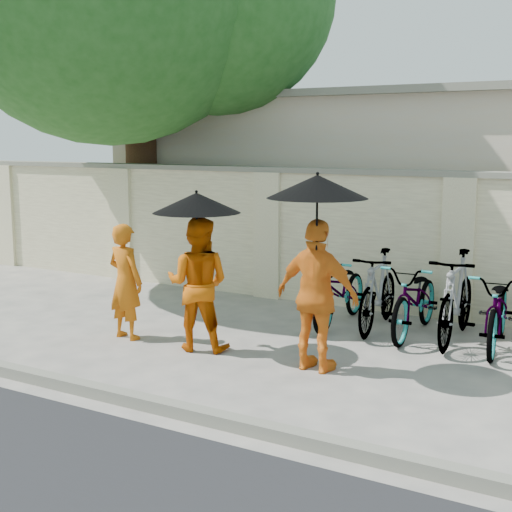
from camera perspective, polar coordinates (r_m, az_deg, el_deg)
The scene contains 13 objects.
ground at distance 8.44m, azimuth -3.29°, elevation -8.00°, with size 80.00×80.00×0.00m, color #A89E90.
kerb at distance 7.15m, azimuth -10.96°, elevation -10.94°, with size 40.00×0.16×0.12m, color slate.
compound_wall at distance 10.61m, azimuth 10.82°, elevation 0.97°, with size 20.00×0.30×2.00m, color #F3EABB.
monk_left at distance 9.15m, azimuth -10.41°, elevation -2.01°, with size 0.54×0.35×1.47m, color #C15C0D.
monk_center at distance 8.54m, azimuth -4.66°, elevation -2.24°, with size 0.78×0.61×1.61m, color #C85406.
parasol_center at distance 8.31m, azimuth -4.78°, elevation 4.26°, with size 1.03×1.03×0.99m.
monk_right at distance 7.75m, azimuth 4.93°, elevation -3.20°, with size 0.98×0.41×1.68m, color orange.
parasol_right at distance 7.50m, azimuth 4.93°, elevation 5.55°, with size 1.07×1.07×1.20m.
bike_0 at distance 9.78m, azimuth 6.79°, elevation -2.77°, with size 0.63×1.80×0.95m, color #8E8EA9.
bike_1 at distance 9.60m, azimuth 9.74°, elevation -2.74°, with size 0.50×1.76×1.06m, color #8E8EA9.
bike_2 at distance 9.41m, azimuth 12.66°, elevation -3.37°, with size 0.64×1.84×0.96m, color #8E8EA9.
bike_3 at distance 9.22m, azimuth 15.75°, elevation -3.21°, with size 0.53×1.89×1.13m, color #8E8EA9.
bike_4 at distance 9.09m, azimuth 18.88°, elevation -4.10°, with size 0.64×1.83×0.96m, color #8E8EA9.
Camera 1 is at (4.45, -6.72, 2.52)m, focal length 50.00 mm.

